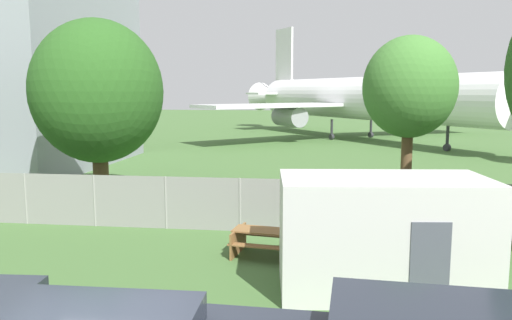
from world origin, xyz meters
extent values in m
cylinder|color=gray|center=(-7.64, 10.46, 0.90)|extent=(0.07, 0.07, 1.80)
cylinder|color=gray|center=(-5.09, 10.46, 0.90)|extent=(0.07, 0.07, 1.80)
cylinder|color=gray|center=(-2.55, 10.46, 0.90)|extent=(0.07, 0.07, 1.80)
cylinder|color=gray|center=(0.00, 10.46, 0.90)|extent=(0.07, 0.07, 1.80)
cylinder|color=gray|center=(2.55, 10.46, 0.90)|extent=(0.07, 0.07, 1.80)
cylinder|color=gray|center=(5.09, 10.46, 0.90)|extent=(0.07, 0.07, 1.80)
cylinder|color=gray|center=(7.64, 10.46, 0.90)|extent=(0.07, 0.07, 1.80)
cube|color=gray|center=(0.00, 10.46, 0.90)|extent=(56.00, 0.01, 1.80)
cylinder|color=white|center=(6.66, 43.35, 4.00)|extent=(21.41, 28.32, 4.06)
cone|color=white|center=(-3.82, 58.43, 4.00)|extent=(5.90, 6.26, 3.66)
cube|color=white|center=(13.28, 49.87, 3.39)|extent=(14.72, 10.38, 0.30)
cylinder|color=#939399|center=(11.31, 48.95, 2.33)|extent=(3.59, 4.05, 1.83)
cube|color=white|center=(-1.76, 39.42, 3.39)|extent=(13.47, 12.93, 0.30)
cylinder|color=#939399|center=(-0.21, 40.94, 2.33)|extent=(3.59, 4.05, 1.83)
cube|color=white|center=(-1.79, 55.51, 9.08)|extent=(2.28, 3.14, 6.09)
cube|color=white|center=(-1.68, 55.34, 4.41)|extent=(9.19, 7.77, 0.20)
cylinder|color=#2D2D33|center=(12.54, 34.90, 0.99)|extent=(0.24, 0.24, 1.97)
cylinder|color=#2D2D33|center=(12.54, 34.90, 0.28)|extent=(0.57, 0.63, 0.56)
cylinder|color=#2D2D33|center=(7.76, 46.04, 0.99)|extent=(0.24, 0.24, 1.97)
cylinder|color=#2D2D33|center=(7.76, 46.04, 0.28)|extent=(0.57, 0.63, 0.56)
cylinder|color=#2D2D33|center=(3.76, 43.26, 0.99)|extent=(0.24, 0.24, 1.97)
cylinder|color=#2D2D33|center=(3.76, 43.26, 0.28)|extent=(0.57, 0.63, 0.56)
cube|color=silver|center=(4.09, 6.01, 1.34)|extent=(4.98, 2.91, 2.68)
cube|color=#4C515B|center=(4.93, 4.88, 1.00)|extent=(0.84, 0.12, 1.90)
cube|color=brown|center=(1.08, 8.06, 0.74)|extent=(1.84, 1.01, 0.04)
cube|color=brown|center=(1.16, 8.62, 0.44)|extent=(1.77, 0.54, 0.04)
cube|color=brown|center=(0.99, 7.51, 0.44)|extent=(1.77, 0.54, 0.04)
cube|color=brown|center=(1.84, 7.95, 0.37)|extent=(0.27, 1.39, 0.74)
cube|color=brown|center=(0.31, 8.18, 0.37)|extent=(0.27, 1.39, 0.74)
cylinder|color=#4C3823|center=(-6.58, 14.29, 1.17)|extent=(0.65, 0.65, 2.35)
ellipsoid|color=#28561E|center=(-6.58, 14.29, 4.64)|extent=(5.40, 5.40, 5.94)
cylinder|color=brown|center=(5.93, 14.07, 1.66)|extent=(0.42, 0.42, 3.32)
ellipsoid|color=#427A33|center=(5.93, 14.07, 4.81)|extent=(3.51, 3.51, 3.86)
camera|label=1|loc=(2.58, -5.56, 4.63)|focal=35.00mm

